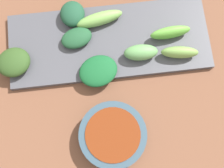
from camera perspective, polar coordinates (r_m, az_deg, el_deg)
The scene contains 11 objects.
tabletop at distance 0.61m, azimuth -0.97°, elevation 0.21°, with size 2.10×2.10×0.02m, color brown.
sauce_bowl at distance 0.57m, azimuth 0.59°, elevation -9.09°, with size 0.12×0.12×0.03m.
serving_plate at distance 0.62m, azimuth -0.53°, elevation 7.52°, with size 0.15×0.38×0.01m, color #494950.
broccoli_stalk_0 at distance 0.62m, azimuth -2.56°, elevation 11.46°, with size 0.02×0.09×0.03m, color #77AC51.
broccoli_stalk_1 at distance 0.62m, azimuth 10.33°, elevation 9.01°, with size 0.02×0.08×0.03m, color #65B340.
broccoli_leafy_2 at distance 0.59m, azimuth -2.47°, elevation 2.33°, with size 0.06×0.07×0.02m, color #175A2C.
broccoli_leafy_3 at distance 0.61m, azimuth -6.33°, elevation 8.14°, with size 0.04×0.06×0.02m, color #20502F.
broccoli_leafy_4 at distance 0.61m, azimuth -17.12°, elevation 3.71°, with size 0.06×0.06×0.03m, color #2F4D20.
broccoli_stalk_5 at distance 0.60m, azimuth 5.15°, elevation 5.62°, with size 0.03×0.06×0.03m, color #629F58.
broccoli_stalk_6 at distance 0.61m, azimuth 11.96°, elevation 5.54°, with size 0.02×0.07×0.03m, color #78A84E.
broccoli_leafy_7 at distance 0.63m, azimuth -7.06°, elevation 12.29°, with size 0.05×0.05×0.03m, color #1D4B31.
Camera 1 is at (-0.15, 0.01, 0.61)m, focal length 51.36 mm.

